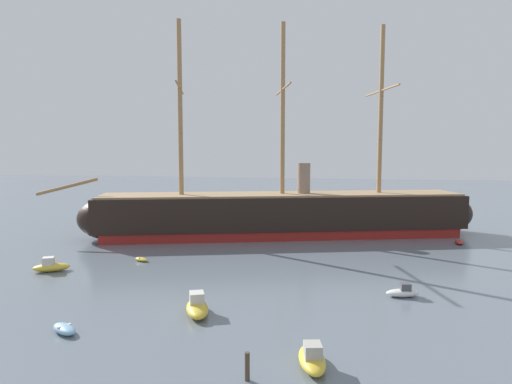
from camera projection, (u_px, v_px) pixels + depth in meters
tall_ship at (282, 214)px, 71.54m from camera, size 68.89×25.12×33.90m
dinghy_foreground_left at (64, 329)px, 33.91m from camera, size 2.98×2.50×0.65m
motorboat_foreground_right at (312, 358)px, 28.55m from camera, size 2.50×4.32×1.70m
motorboat_near_centre at (197, 307)px, 37.72m from camera, size 3.38×4.81×1.86m
motorboat_mid_left at (51, 266)px, 51.04m from camera, size 4.35×3.35×1.69m
motorboat_mid_right at (403, 292)px, 42.27m from camera, size 3.35×1.92×1.32m
dinghy_alongside_bow at (141, 259)px, 55.74m from camera, size 2.24×1.74×0.49m
dinghy_far_left at (107, 228)px, 77.81m from camera, size 1.78×0.79×0.42m
dinghy_far_right at (459, 242)px, 65.84m from camera, size 1.38×2.68×0.61m
dinghy_distant_centre at (293, 222)px, 83.38m from camera, size 1.53×2.79×0.63m
mooring_piling_nearest at (247, 366)px, 26.88m from camera, size 0.31×0.31×1.79m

